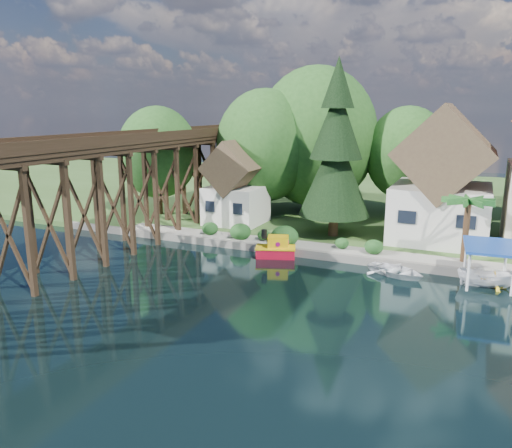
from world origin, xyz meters
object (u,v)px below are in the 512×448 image
at_px(palm_tree, 468,203).
at_px(boat_white_a, 396,269).
at_px(house_left, 442,184).
at_px(boat_yellow, 496,279).
at_px(boat_canopy, 487,269).
at_px(tugboat, 276,249).
at_px(trestle_bridge, 129,182).
at_px(shed, 236,188).
at_px(conifer, 336,152).

distance_m(palm_tree, boat_white_a, 6.83).
bearing_deg(house_left, boat_yellow, -65.12).
bearing_deg(boat_yellow, boat_canopy, 114.26).
distance_m(house_left, boat_yellow, 11.15).
xyz_separation_m(palm_tree, tugboat, (-13.15, -2.73, -4.11)).
distance_m(trestle_bridge, tugboat, 13.06).
xyz_separation_m(shed, boat_yellow, (22.28, -7.73, -3.25)).
relative_size(conifer, tugboat, 4.32).
height_order(conifer, boat_white_a, conifer).
relative_size(conifer, boat_yellow, 6.69).
height_order(house_left, tugboat, house_left).
relative_size(trestle_bridge, boat_white_a, 10.90).
bearing_deg(house_left, boat_canopy, -68.74).
bearing_deg(trestle_bridge, boat_white_a, 3.78).
bearing_deg(boat_yellow, tugboat, 87.86).
distance_m(shed, palm_tree, 20.71).
xyz_separation_m(house_left, shed, (-18.00, -1.50, -1.31)).
bearing_deg(boat_yellow, conifer, 61.12).
xyz_separation_m(palm_tree, boat_yellow, (2.11, -3.14, -4.19)).
xyz_separation_m(tugboat, boat_yellow, (15.26, -0.41, -0.08)).
xyz_separation_m(shed, boat_canopy, (21.69, -8.00, -2.63)).
bearing_deg(boat_canopy, shed, 159.77).
xyz_separation_m(shed, conifer, (9.71, -0.96, 3.75)).
relative_size(trestle_bridge, house_left, 4.01).
bearing_deg(house_left, palm_tree, -70.36).
distance_m(trestle_bridge, boat_white_a, 21.71).
bearing_deg(shed, conifer, -5.66).
relative_size(shed, tugboat, 2.31).
relative_size(palm_tree, boat_white_a, 1.21).
bearing_deg(shed, tugboat, -46.17).
bearing_deg(shed, boat_yellow, -19.12).
xyz_separation_m(tugboat, boat_canopy, (14.67, -0.68, 0.54)).
bearing_deg(conifer, boat_white_a, -47.48).
xyz_separation_m(house_left, tugboat, (-10.98, -8.82, -4.48)).
height_order(trestle_bridge, tugboat, trestle_bridge).
relative_size(trestle_bridge, boat_yellow, 20.11).
xyz_separation_m(tugboat, boat_white_a, (9.08, -0.62, -0.24)).
xyz_separation_m(boat_white_a, boat_yellow, (6.18, 0.21, 0.16)).
relative_size(trestle_bridge, tugboat, 12.99).
relative_size(house_left, shed, 1.40).
bearing_deg(boat_canopy, trestle_bridge, -177.15).
xyz_separation_m(trestle_bridge, boat_yellow, (27.28, 1.60, -4.77)).
bearing_deg(palm_tree, boat_white_a, -140.62).
distance_m(shed, conifer, 10.45).
bearing_deg(conifer, house_left, 16.54).
bearing_deg(shed, boat_canopy, -20.23).
distance_m(trestle_bridge, conifer, 17.06).
bearing_deg(tugboat, conifer, 67.09).
height_order(shed, boat_yellow, shed).
relative_size(house_left, boat_white_a, 2.72).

